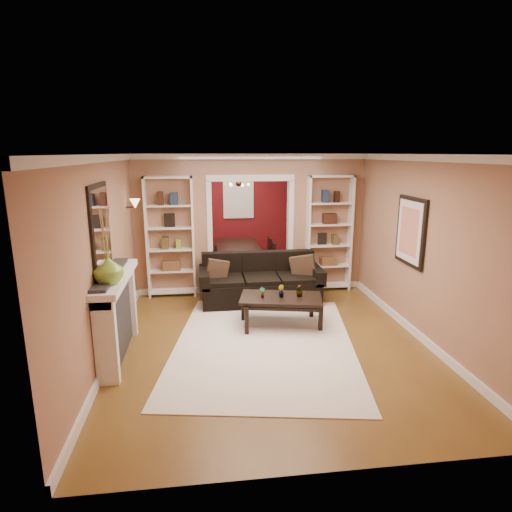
{
  "coord_description": "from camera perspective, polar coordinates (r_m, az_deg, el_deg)",
  "views": [
    {
      "loc": [
        -0.93,
        -7.08,
        2.72
      ],
      "look_at": [
        -0.14,
        -0.8,
        1.19
      ],
      "focal_mm": 30.0,
      "sensor_mm": 36.0,
      "label": 1
    }
  ],
  "objects": [
    {
      "name": "floor",
      "position": [
        7.64,
        0.29,
        -7.23
      ],
      "size": [
        8.0,
        8.0,
        0.0
      ],
      "primitive_type": "plane",
      "color": "brown",
      "rests_on": "ground"
    },
    {
      "name": "ceiling",
      "position": [
        7.14,
        0.32,
        13.45
      ],
      "size": [
        8.0,
        8.0,
        0.0
      ],
      "primitive_type": "plane",
      "rotation": [
        3.14,
        0.0,
        0.0
      ],
      "color": "white",
      "rests_on": "ground"
    },
    {
      "name": "wall_back",
      "position": [
        11.21,
        -2.38,
        6.59
      ],
      "size": [
        8.0,
        0.0,
        8.0
      ],
      "primitive_type": "plane",
      "rotation": [
        1.57,
        0.0,
        0.0
      ],
      "color": "#A67458",
      "rests_on": "ground"
    },
    {
      "name": "wall_front",
      "position": [
        3.5,
        8.97,
        -9.63
      ],
      "size": [
        8.0,
        0.0,
        8.0
      ],
      "primitive_type": "plane",
      "rotation": [
        -1.57,
        0.0,
        0.0
      ],
      "color": "#A67458",
      "rests_on": "ground"
    },
    {
      "name": "wall_left",
      "position": [
        7.33,
        -17.42,
        2.22
      ],
      "size": [
        0.0,
        8.0,
        8.0
      ],
      "primitive_type": "plane",
      "rotation": [
        1.57,
        0.0,
        1.57
      ],
      "color": "#A67458",
      "rests_on": "ground"
    },
    {
      "name": "wall_right",
      "position": [
        7.88,
        16.76,
        3.03
      ],
      "size": [
        0.0,
        8.0,
        8.0
      ],
      "primitive_type": "plane",
      "rotation": [
        1.57,
        0.0,
        -1.57
      ],
      "color": "#A67458",
      "rests_on": "ground"
    },
    {
      "name": "partition_wall",
      "position": [
        8.45,
        -0.76,
        4.28
      ],
      "size": [
        4.5,
        0.15,
        2.7
      ],
      "primitive_type": "cube",
      "color": "#A67458",
      "rests_on": "floor"
    },
    {
      "name": "red_back_panel",
      "position": [
        11.18,
        -2.36,
        6.42
      ],
      "size": [
        4.44,
        0.04,
        2.64
      ],
      "primitive_type": "cube",
      "color": "maroon",
      "rests_on": "floor"
    },
    {
      "name": "dining_window",
      "position": [
        11.11,
        -2.36,
        7.57
      ],
      "size": [
        0.78,
        0.03,
        0.98
      ],
      "primitive_type": "cube",
      "color": "#8CA5CC",
      "rests_on": "wall_back"
    },
    {
      "name": "area_rug",
      "position": [
        6.38,
        1.07,
        -11.57
      ],
      "size": [
        3.11,
        3.95,
        0.01
      ],
      "primitive_type": "cube",
      "rotation": [
        0.0,
        0.0,
        -0.16
      ],
      "color": "white",
      "rests_on": "floor"
    },
    {
      "name": "sofa",
      "position": [
        7.94,
        0.61,
        -3.07
      ],
      "size": [
        2.26,
        0.97,
        0.88
      ],
      "primitive_type": "cube",
      "color": "black",
      "rests_on": "floor"
    },
    {
      "name": "pillow_left",
      "position": [
        7.8,
        -5.2,
        -2.02
      ],
      "size": [
        0.4,
        0.17,
        0.39
      ],
      "primitive_type": "cube",
      "rotation": [
        0.0,
        0.0,
        0.15
      ],
      "color": "#503722",
      "rests_on": "sofa"
    },
    {
      "name": "pillow_right",
      "position": [
        8.0,
        6.32,
        -1.42
      ],
      "size": [
        0.46,
        0.29,
        0.45
      ],
      "primitive_type": "cube",
      "rotation": [
        0.0,
        0.0,
        -0.4
      ],
      "color": "#503722",
      "rests_on": "sofa"
    },
    {
      "name": "coffee_table",
      "position": [
        6.93,
        3.32,
        -7.36
      ],
      "size": [
        1.4,
        0.94,
        0.49
      ],
      "primitive_type": "cube",
      "rotation": [
        0.0,
        0.0,
        -0.21
      ],
      "color": "black",
      "rests_on": "floor"
    },
    {
      "name": "plant_left",
      "position": [
        6.77,
        0.86,
        -4.89
      ],
      "size": [
        0.1,
        0.08,
        0.17
      ],
      "primitive_type": "imported",
      "rotation": [
        0.0,
        0.0,
        0.28
      ],
      "color": "#336626",
      "rests_on": "coffee_table"
    },
    {
      "name": "plant_center",
      "position": [
        6.81,
        3.36,
        -4.7
      ],
      "size": [
        0.12,
        0.13,
        0.19
      ],
      "primitive_type": "imported",
      "rotation": [
        0.0,
        0.0,
        2.02
      ],
      "color": "#336626",
      "rests_on": "coffee_table"
    },
    {
      "name": "plant_right",
      "position": [
        6.87,
        5.81,
        -4.55
      ],
      "size": [
        0.15,
        0.15,
        0.2
      ],
      "primitive_type": "imported",
      "rotation": [
        0.0,
        0.0,
        4.32
      ],
      "color": "#336626",
      "rests_on": "coffee_table"
    },
    {
      "name": "bookshelf_left",
      "position": [
        8.29,
        -11.34,
        2.43
      ],
      "size": [
        0.9,
        0.3,
        2.3
      ],
      "primitive_type": "cube",
      "color": "white",
      "rests_on": "floor"
    },
    {
      "name": "bookshelf_right",
      "position": [
        8.63,
        9.67,
        2.94
      ],
      "size": [
        0.9,
        0.3,
        2.3
      ],
      "primitive_type": "cube",
      "color": "white",
      "rests_on": "floor"
    },
    {
      "name": "fireplace",
      "position": [
        6.09,
        -17.83,
        -7.65
      ],
      "size": [
        0.32,
        1.7,
        1.16
      ],
      "primitive_type": "cube",
      "color": "white",
      "rests_on": "floor"
    },
    {
      "name": "vase",
      "position": [
        5.49,
        -19.13,
        -1.63
      ],
      "size": [
        0.47,
        0.47,
        0.38
      ],
      "primitive_type": "imported",
      "rotation": [
        0.0,
        0.0,
        0.36
      ],
      "color": "#76A334",
      "rests_on": "fireplace"
    },
    {
      "name": "mirror",
      "position": [
        5.8,
        -20.06,
        3.66
      ],
      "size": [
        0.03,
        0.95,
        1.1
      ],
      "primitive_type": "cube",
      "color": "silver",
      "rests_on": "wall_left"
    },
    {
      "name": "wall_sconce",
      "position": [
        7.78,
        -16.25,
        6.51
      ],
      "size": [
        0.18,
        0.18,
        0.22
      ],
      "primitive_type": "cube",
      "color": "#FFE0A5",
      "rests_on": "wall_left"
    },
    {
      "name": "framed_art",
      "position": [
        6.94,
        19.86,
        3.1
      ],
      "size": [
        0.04,
        0.85,
        1.05
      ],
      "primitive_type": "cube",
      "color": "black",
      "rests_on": "wall_right"
    },
    {
      "name": "dining_table",
      "position": [
        9.97,
        -2.23,
        -0.36
      ],
      "size": [
        1.78,
        0.99,
        0.63
      ],
      "primitive_type": "imported",
      "rotation": [
        0.0,
        0.0,
        1.57
      ],
      "color": "black",
      "rests_on": "floor"
    },
    {
      "name": "dining_chair_nw",
      "position": [
        9.61,
        -5.35,
        -0.09
      ],
      "size": [
        0.45,
        0.45,
        0.9
      ],
      "primitive_type": "cube",
      "rotation": [
        0.0,
        0.0,
        1.58
      ],
      "color": "black",
      "rests_on": "floor"
    },
    {
      "name": "dining_chair_ne",
      "position": [
        9.72,
        1.15,
        -0.27
      ],
      "size": [
        0.39,
        0.39,
        0.77
      ],
      "primitive_type": "cube",
      "rotation": [
        0.0,
        0.0,
        -1.6
      ],
      "color": "black",
      "rests_on": "floor"
    },
    {
      "name": "dining_chair_sw",
      "position": [
        10.19,
        -5.47,
        0.81
      ],
      "size": [
        0.55,
        0.55,
        0.94
      ],
      "primitive_type": "cube",
      "rotation": [
        0.0,
        0.0,
        1.79
      ],
      "color": "black",
      "rests_on": "floor"
    },
    {
      "name": "dining_chair_se",
      "position": [
        10.3,
        0.67,
        0.51
      ],
      "size": [
        0.44,
        0.44,
        0.77
      ],
      "primitive_type": "cube",
      "rotation": [
        0.0,
        0.0,
        -1.38
      ],
      "color": "black",
      "rests_on": "floor"
    },
    {
      "name": "chandelier",
      "position": [
        9.85,
        -1.76,
        9.54
      ],
      "size": [
        0.5,
        0.5,
        0.3
      ],
      "primitive_type": "cube",
      "color": "#322017",
      "rests_on": "ceiling"
    }
  ]
}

